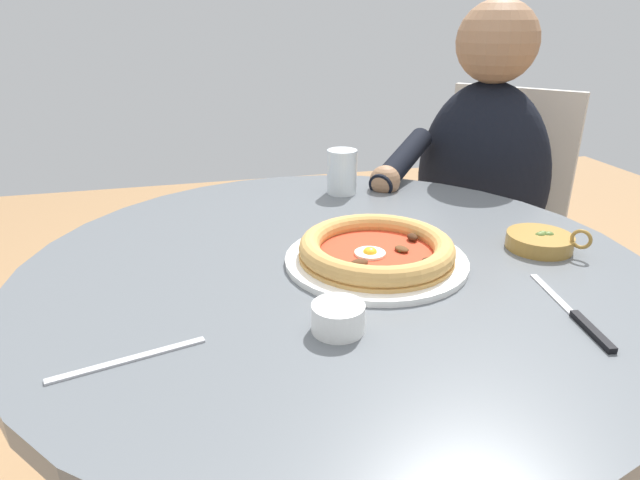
% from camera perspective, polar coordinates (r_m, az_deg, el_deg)
% --- Properties ---
extents(dining_table, '(1.01, 1.01, 0.73)m').
position_cam_1_polar(dining_table, '(0.95, 1.57, -9.92)').
color(dining_table, '#565B60').
rests_on(dining_table, ground).
extents(pizza_on_plate, '(0.29, 0.29, 0.04)m').
position_cam_1_polar(pizza_on_plate, '(0.87, 5.93, -1.22)').
color(pizza_on_plate, white).
rests_on(pizza_on_plate, dining_table).
extents(water_glass, '(0.07, 0.07, 0.10)m').
position_cam_1_polar(water_glass, '(1.20, 2.32, 6.86)').
color(water_glass, silver).
rests_on(water_glass, dining_table).
extents(steak_knife, '(0.04, 0.21, 0.01)m').
position_cam_1_polar(steak_knife, '(0.79, 25.64, -7.56)').
color(steak_knife, silver).
rests_on(steak_knife, dining_table).
extents(ramekin_capers, '(0.07, 0.07, 0.04)m').
position_cam_1_polar(ramekin_capers, '(0.69, 1.91, -8.05)').
color(ramekin_capers, white).
rests_on(ramekin_capers, dining_table).
extents(olive_pan, '(0.11, 0.12, 0.05)m').
position_cam_1_polar(olive_pan, '(0.99, 22.13, -0.10)').
color(olive_pan, olive).
rests_on(olive_pan, dining_table).
extents(fork_utensil, '(0.18, 0.05, 0.00)m').
position_cam_1_polar(fork_utensil, '(0.68, -19.41, -11.75)').
color(fork_utensil, '#BCBCC1').
rests_on(fork_utensil, dining_table).
extents(diner_person, '(0.57, 0.44, 1.14)m').
position_cam_1_polar(diner_person, '(1.55, 15.64, -0.95)').
color(diner_person, '#282833').
rests_on(diner_person, ground).
extents(cafe_chair_diner, '(0.57, 0.57, 0.91)m').
position_cam_1_polar(cafe_chair_diner, '(1.67, 17.58, 2.01)').
color(cafe_chair_diner, beige).
rests_on(cafe_chair_diner, ground).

